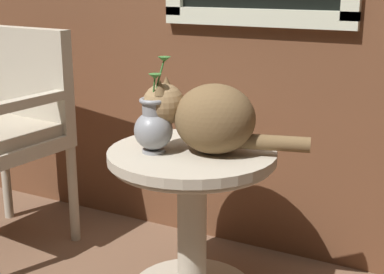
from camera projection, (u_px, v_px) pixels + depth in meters
The scene contains 4 objects.
wicker_side_table at pixel (192, 198), 2.06m from camera, with size 0.61×0.61×0.58m.
wicker_chair at pixel (4, 123), 2.47m from camera, with size 0.55×0.54×0.96m.
cat at pixel (208, 117), 1.96m from camera, with size 0.58×0.31×0.26m.
pewter_vase_with_ivy at pixel (153, 126), 1.96m from camera, with size 0.14×0.14×0.33m.
Camera 1 is at (1.16, -1.50, 1.18)m, focal length 52.71 mm.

